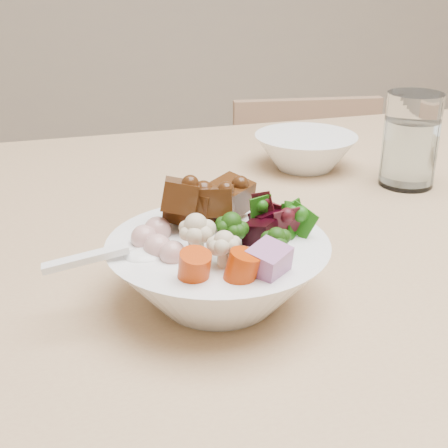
% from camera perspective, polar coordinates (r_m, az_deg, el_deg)
% --- Properties ---
extents(chair_far, '(0.40, 0.40, 0.79)m').
position_cam_1_polar(chair_far, '(1.56, 8.03, -2.17)').
color(chair_far, tan).
rests_on(chair_far, ground).
extents(food_bowl, '(0.20, 0.20, 0.11)m').
position_cam_1_polar(food_bowl, '(0.55, -0.43, -3.89)').
color(food_bowl, white).
rests_on(food_bowl, dining_table).
extents(soup_spoon, '(0.10, 0.03, 0.02)m').
position_cam_1_polar(soup_spoon, '(0.52, -8.62, -3.05)').
color(soup_spoon, white).
rests_on(soup_spoon, food_bowl).
extents(water_glass, '(0.07, 0.07, 0.12)m').
position_cam_1_polar(water_glass, '(0.86, 16.65, 7.04)').
color(water_glass, silver).
rests_on(water_glass, dining_table).
extents(side_bowl, '(0.15, 0.15, 0.05)m').
position_cam_1_polar(side_bowl, '(0.91, 7.44, 6.58)').
color(side_bowl, white).
rests_on(side_bowl, dining_table).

